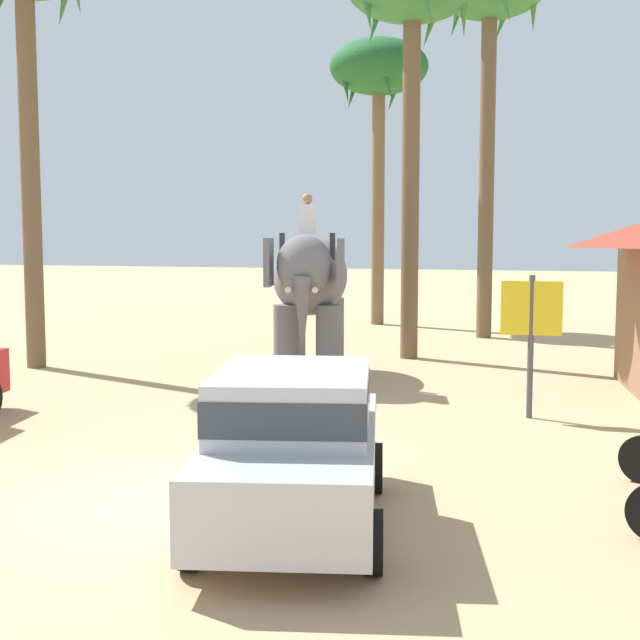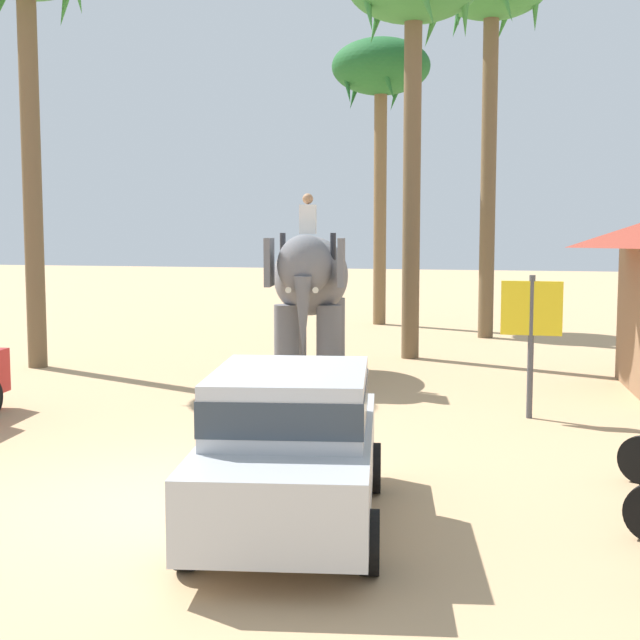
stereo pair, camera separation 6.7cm
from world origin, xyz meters
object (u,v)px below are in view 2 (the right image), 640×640
Objects in this scene: elephant_with_mahout at (310,284)px; palm_tree_near_hut at (492,3)px; palm_tree_left_of_road at (381,77)px; car_sedan_foreground at (291,441)px; signboard_yellow at (531,318)px.

palm_tree_near_hut reaches higher than elephant_with_mahout.
palm_tree_left_of_road is (-3.67, 2.84, -1.41)m from palm_tree_near_hut.
palm_tree_left_of_road reaches higher than car_sedan_foreground.
palm_tree_near_hut is (0.89, 17.34, 8.56)m from car_sedan_foreground.
car_sedan_foreground is 1.08× the size of elephant_with_mahout.
car_sedan_foreground is 19.36m from palm_tree_near_hut.
palm_tree_left_of_road is (-2.78, 20.18, 7.15)m from car_sedan_foreground.
palm_tree_left_of_road is at bearing 110.19° from signboard_yellow.
palm_tree_left_of_road reaches higher than signboard_yellow.
signboard_yellow reaches higher than car_sedan_foreground.
elephant_with_mahout is at bearing 145.24° from signboard_yellow.
elephant_with_mahout is (-2.31, 9.47, 1.06)m from car_sedan_foreground.
palm_tree_near_hut reaches higher than palm_tree_left_of_road.
car_sedan_foreground is at bearing -92.95° from palm_tree_near_hut.
car_sedan_foreground is 0.47× the size of palm_tree_left_of_road.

